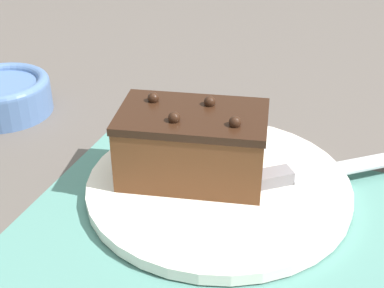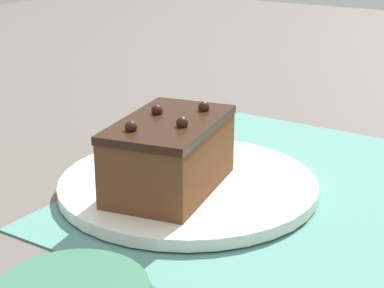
{
  "view_description": "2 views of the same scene",
  "coord_description": "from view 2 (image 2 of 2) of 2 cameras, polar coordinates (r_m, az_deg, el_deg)",
  "views": [
    {
      "loc": [
        0.08,
        -0.37,
        0.33
      ],
      "look_at": [
        -0.09,
        0.08,
        0.05
      ],
      "focal_mm": 50.0,
      "sensor_mm": 36.0,
      "label": 1
    },
    {
      "loc": [
        -0.58,
        -0.28,
        0.28
      ],
      "look_at": [
        -0.02,
        0.09,
        0.04
      ],
      "focal_mm": 60.0,
      "sensor_mm": 36.0,
      "label": 2
    }
  ],
  "objects": [
    {
      "name": "serving_knife",
      "position": [
        0.75,
        0.71,
        -0.59
      ],
      "size": [
        0.19,
        0.16,
        0.01
      ],
      "rotation": [
        0.0,
        0.0,
        5.39
      ],
      "color": "slate",
      "rests_on": "cake_plate"
    },
    {
      "name": "cake_plate",
      "position": [
        0.68,
        -0.36,
        -3.62
      ],
      "size": [
        0.27,
        0.27,
        0.01
      ],
      "color": "white",
      "rests_on": "placemat_woven"
    },
    {
      "name": "placemat_woven",
      "position": [
        0.7,
        7.06,
        -3.88
      ],
      "size": [
        0.46,
        0.34,
        0.0
      ],
      "primitive_type": "cube",
      "color": "slate",
      "rests_on": "ground_plane"
    },
    {
      "name": "ground_plane",
      "position": [
        0.7,
        7.06,
        -4.03
      ],
      "size": [
        3.0,
        3.0,
        0.0
      ],
      "primitive_type": "plane",
      "color": "#544C47"
    },
    {
      "name": "chocolate_cake",
      "position": [
        0.65,
        -2.0,
        -0.92
      ],
      "size": [
        0.16,
        0.12,
        0.08
      ],
      "rotation": [
        0.0,
        0.0,
        0.2
      ],
      "color": "brown",
      "rests_on": "cake_plate"
    }
  ]
}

